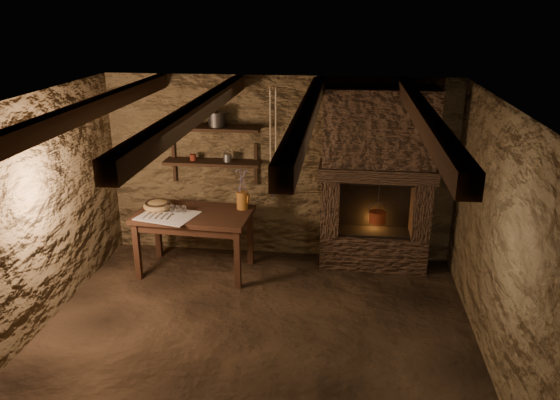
# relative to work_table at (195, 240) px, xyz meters

# --- Properties ---
(floor) EXTENTS (4.50, 4.50, 0.00)m
(floor) POSITION_rel_work_table_xyz_m (0.98, -1.32, -0.43)
(floor) COLOR black
(floor) RESTS_ON ground
(back_wall) EXTENTS (4.50, 0.04, 2.40)m
(back_wall) POSITION_rel_work_table_xyz_m (0.98, 0.68, 0.77)
(back_wall) COLOR #493822
(back_wall) RESTS_ON floor
(front_wall) EXTENTS (4.50, 0.04, 2.40)m
(front_wall) POSITION_rel_work_table_xyz_m (0.98, -3.32, 0.77)
(front_wall) COLOR #493822
(front_wall) RESTS_ON floor
(left_wall) EXTENTS (0.04, 4.00, 2.40)m
(left_wall) POSITION_rel_work_table_xyz_m (-1.27, -1.32, 0.77)
(left_wall) COLOR #493822
(left_wall) RESTS_ON floor
(right_wall) EXTENTS (0.04, 4.00, 2.40)m
(right_wall) POSITION_rel_work_table_xyz_m (3.23, -1.32, 0.77)
(right_wall) COLOR #493822
(right_wall) RESTS_ON floor
(ceiling) EXTENTS (4.50, 4.00, 0.04)m
(ceiling) POSITION_rel_work_table_xyz_m (0.98, -1.32, 1.97)
(ceiling) COLOR black
(ceiling) RESTS_ON back_wall
(beam_far_left) EXTENTS (0.14, 3.95, 0.16)m
(beam_far_left) POSITION_rel_work_table_xyz_m (-0.52, -1.32, 1.88)
(beam_far_left) COLOR black
(beam_far_left) RESTS_ON ceiling
(beam_mid_left) EXTENTS (0.14, 3.95, 0.16)m
(beam_mid_left) POSITION_rel_work_table_xyz_m (0.48, -1.32, 1.88)
(beam_mid_left) COLOR black
(beam_mid_left) RESTS_ON ceiling
(beam_mid_right) EXTENTS (0.14, 3.95, 0.16)m
(beam_mid_right) POSITION_rel_work_table_xyz_m (1.48, -1.32, 1.88)
(beam_mid_right) COLOR black
(beam_mid_right) RESTS_ON ceiling
(beam_far_right) EXTENTS (0.14, 3.95, 0.16)m
(beam_far_right) POSITION_rel_work_table_xyz_m (2.48, -1.32, 1.88)
(beam_far_right) COLOR black
(beam_far_right) RESTS_ON ceiling
(shelf_lower) EXTENTS (1.25, 0.30, 0.04)m
(shelf_lower) POSITION_rel_work_table_xyz_m (0.13, 0.52, 0.87)
(shelf_lower) COLOR black
(shelf_lower) RESTS_ON back_wall
(shelf_upper) EXTENTS (1.25, 0.30, 0.04)m
(shelf_upper) POSITION_rel_work_table_xyz_m (0.13, 0.52, 1.32)
(shelf_upper) COLOR black
(shelf_upper) RESTS_ON back_wall
(hearth) EXTENTS (1.43, 0.51, 2.30)m
(hearth) POSITION_rel_work_table_xyz_m (2.23, 0.45, 0.79)
(hearth) COLOR #332319
(hearth) RESTS_ON floor
(work_table) EXTENTS (1.45, 0.88, 0.80)m
(work_table) POSITION_rel_work_table_xyz_m (0.00, 0.00, 0.00)
(work_table) COLOR black
(work_table) RESTS_ON floor
(linen_cloth) EXTENTS (0.77, 0.68, 0.01)m
(linen_cloth) POSITION_rel_work_table_xyz_m (-0.28, -0.16, 0.37)
(linen_cloth) COLOR beige
(linen_cloth) RESTS_ON work_table
(pewter_cutlery_row) EXTENTS (0.59, 0.34, 0.01)m
(pewter_cutlery_row) POSITION_rel_work_table_xyz_m (-0.28, -0.18, 0.38)
(pewter_cutlery_row) COLOR #9B978D
(pewter_cutlery_row) RESTS_ON linen_cloth
(drinking_glasses) EXTENTS (0.21, 0.06, 0.08)m
(drinking_glasses) POSITION_rel_work_table_xyz_m (-0.26, -0.03, 0.42)
(drinking_glasses) COLOR silver
(drinking_glasses) RESTS_ON linen_cloth
(stoneware_jug) EXTENTS (0.17, 0.17, 0.51)m
(stoneware_jug) POSITION_rel_work_table_xyz_m (0.58, 0.20, 0.59)
(stoneware_jug) COLOR #AA6420
(stoneware_jug) RESTS_ON work_table
(wooden_bowl) EXTENTS (0.42, 0.42, 0.13)m
(wooden_bowl) POSITION_rel_work_table_xyz_m (-0.47, 0.06, 0.41)
(wooden_bowl) COLOR olive
(wooden_bowl) RESTS_ON work_table
(iron_stockpot) EXTENTS (0.24, 0.24, 0.17)m
(iron_stockpot) POSITION_rel_work_table_xyz_m (0.22, 0.52, 1.42)
(iron_stockpot) COLOR #282624
(iron_stockpot) RESTS_ON shelf_upper
(tin_pan) EXTENTS (0.28, 0.18, 0.25)m
(tin_pan) POSITION_rel_work_table_xyz_m (-0.16, 0.62, 1.47)
(tin_pan) COLOR gray
(tin_pan) RESTS_ON shelf_upper
(small_kettle) EXTENTS (0.15, 0.11, 0.15)m
(small_kettle) POSITION_rel_work_table_xyz_m (0.33, 0.52, 0.94)
(small_kettle) COLOR gray
(small_kettle) RESTS_ON shelf_lower
(rusty_tin) EXTENTS (0.08, 0.08, 0.08)m
(rusty_tin) POSITION_rel_work_table_xyz_m (-0.12, 0.52, 0.93)
(rusty_tin) COLOR #5B1C12
(rusty_tin) RESTS_ON shelf_lower
(red_pot) EXTENTS (0.25, 0.25, 0.54)m
(red_pot) POSITION_rel_work_table_xyz_m (2.26, 0.40, 0.27)
(red_pot) COLOR maroon
(red_pot) RESTS_ON hearth
(hanging_ropes) EXTENTS (0.08, 0.08, 1.20)m
(hanging_ropes) POSITION_rel_work_table_xyz_m (1.03, -0.27, 1.37)
(hanging_ropes) COLOR beige
(hanging_ropes) RESTS_ON ceiling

